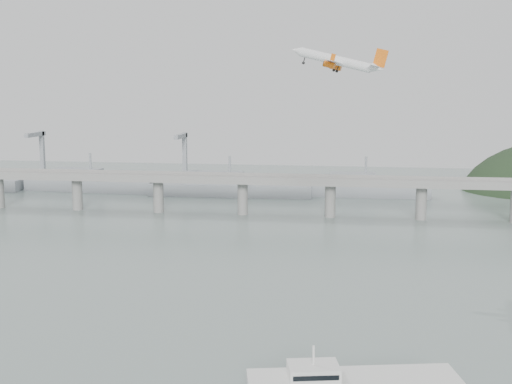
# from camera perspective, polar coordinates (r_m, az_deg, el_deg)

# --- Properties ---
(ground) EXTENTS (900.00, 900.00, 0.00)m
(ground) POSITION_cam_1_polar(r_m,az_deg,el_deg) (198.51, -2.47, -12.78)
(ground) COLOR slate
(ground) RESTS_ON ground
(bridge) EXTENTS (800.00, 22.00, 23.90)m
(bridge) POSITION_cam_1_polar(r_m,az_deg,el_deg) (386.82, 3.09, 0.57)
(bridge) COLOR gray
(bridge) RESTS_ON ground
(distant_fleet) EXTENTS (453.00, 60.90, 40.00)m
(distant_fleet) POSITION_cam_1_polar(r_m,az_deg,el_deg) (490.06, -14.38, 0.70)
(distant_fleet) COLOR gray
(distant_fleet) RESTS_ON ground
(airliner) EXTENTS (36.24, 33.10, 11.26)m
(airliner) POSITION_cam_1_polar(r_m,az_deg,el_deg) (255.15, 6.83, 10.79)
(airliner) COLOR white
(airliner) RESTS_ON ground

